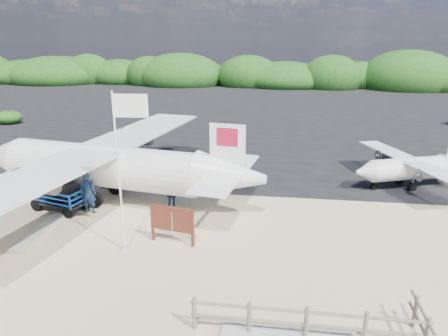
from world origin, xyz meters
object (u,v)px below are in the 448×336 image
(crew_b, at_px, (165,174))
(aircraft_small, at_px, (130,98))
(flagpole, at_px, (125,250))
(crew_a, at_px, (88,193))
(signboard, at_px, (173,243))
(aircraft_large, at_px, (443,134))
(baggage_cart, at_px, (62,210))
(crew_c, at_px, (172,194))

(crew_b, height_order, aircraft_small, crew_b)
(flagpole, xyz_separation_m, crew_a, (-2.87, 3.07, 0.98))
(signboard, distance_m, crew_a, 5.17)
(crew_b, relative_size, aircraft_small, 0.24)
(flagpole, xyz_separation_m, crew_b, (-0.29, 6.58, 0.79))
(signboard, xyz_separation_m, aircraft_small, (-15.92, 37.95, 0.00))
(signboard, xyz_separation_m, aircraft_large, (17.76, 21.58, 0.00))
(crew_b, bearing_deg, baggage_cart, 34.18)
(signboard, relative_size, aircraft_small, 0.29)
(flagpole, height_order, crew_b, flagpole)
(baggage_cart, xyz_separation_m, crew_b, (4.05, 3.38, 0.79))
(crew_c, bearing_deg, crew_a, 17.53)
(aircraft_large, bearing_deg, signboard, 60.02)
(signboard, bearing_deg, flagpole, -144.18)
(signboard, bearing_deg, crew_a, 163.95)
(crew_c, bearing_deg, signboard, 110.82)
(flagpole, distance_m, aircraft_large, 29.60)
(flagpole, height_order, crew_a, flagpole)
(signboard, distance_m, crew_c, 3.29)
(baggage_cart, bearing_deg, crew_b, 55.93)
(baggage_cart, bearing_deg, flagpole, -20.37)
(aircraft_small, bearing_deg, crew_a, 87.71)
(crew_a, distance_m, aircraft_small, 37.43)
(baggage_cart, bearing_deg, aircraft_large, 54.94)
(aircraft_large, bearing_deg, aircraft_small, -16.45)
(baggage_cart, height_order, crew_c, crew_c)
(crew_b, bearing_deg, crew_a, 47.98)
(crew_a, bearing_deg, aircraft_large, -141.65)
(crew_a, bearing_deg, aircraft_small, -74.77)
(signboard, bearing_deg, crew_c, 116.08)
(flagpole, xyz_separation_m, signboard, (1.65, 0.76, 0.00))
(crew_a, height_order, crew_b, crew_a)
(crew_c, bearing_deg, aircraft_small, -60.86)
(crew_a, relative_size, aircraft_small, 0.30)
(crew_b, relative_size, crew_c, 0.96)
(flagpole, relative_size, crew_b, 3.80)
(aircraft_small, bearing_deg, crew_b, 93.48)
(crew_a, xyz_separation_m, aircraft_small, (-11.39, 35.64, -0.98))
(flagpole, distance_m, signboard, 1.82)
(crew_a, height_order, aircraft_large, aircraft_large)
(crew_a, bearing_deg, baggage_cart, -7.53)
(flagpole, bearing_deg, crew_a, 133.06)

